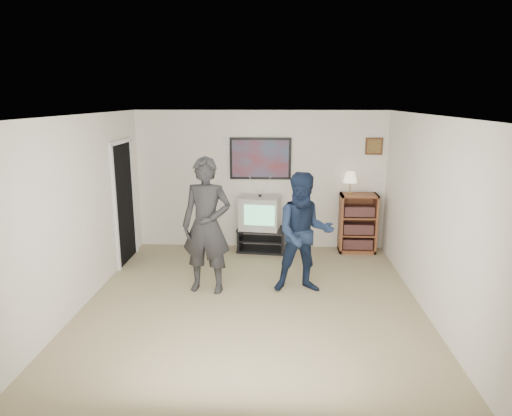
# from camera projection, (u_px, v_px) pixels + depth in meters

# --- Properties ---
(room_shell) EXTENTS (4.51, 5.00, 2.51)m
(room_shell) POSITION_uv_depth(u_px,v_px,m) (254.00, 208.00, 6.18)
(room_shell) COLOR #807251
(room_shell) RESTS_ON ground
(media_stand) EXTENTS (0.90, 0.56, 0.43)m
(media_stand) POSITION_uv_depth(u_px,v_px,m) (262.00, 239.00, 8.25)
(media_stand) COLOR black
(media_stand) RESTS_ON room_shell
(crt_television) EXTENTS (0.75, 0.66, 0.58)m
(crt_television) POSITION_uv_depth(u_px,v_px,m) (260.00, 212.00, 8.13)
(crt_television) COLOR #AFAEA9
(crt_television) RESTS_ON media_stand
(bookshelf) EXTENTS (0.65, 0.37, 1.06)m
(bookshelf) POSITION_uv_depth(u_px,v_px,m) (358.00, 223.00, 8.14)
(bookshelf) COLOR brown
(bookshelf) RESTS_ON room_shell
(table_lamp) EXTENTS (0.25, 0.25, 0.39)m
(table_lamp) POSITION_uv_depth(u_px,v_px,m) (350.00, 183.00, 8.02)
(table_lamp) COLOR #FFE9C1
(table_lamp) RESTS_ON bookshelf
(person_tall) EXTENTS (0.76, 0.56, 1.93)m
(person_tall) POSITION_uv_depth(u_px,v_px,m) (207.00, 226.00, 6.38)
(person_tall) COLOR black
(person_tall) RESTS_ON room_shell
(person_short) EXTENTS (0.89, 0.72, 1.72)m
(person_short) POSITION_uv_depth(u_px,v_px,m) (304.00, 233.00, 6.38)
(person_short) COLOR #141F38
(person_short) RESTS_ON room_shell
(controller_left) EXTENTS (0.06, 0.14, 0.04)m
(controller_left) POSITION_uv_depth(u_px,v_px,m) (208.00, 205.00, 6.53)
(controller_left) COLOR white
(controller_left) RESTS_ON person_tall
(controller_right) EXTENTS (0.05, 0.13, 0.04)m
(controller_right) POSITION_uv_depth(u_px,v_px,m) (300.00, 210.00, 6.54)
(controller_right) COLOR white
(controller_right) RESTS_ON person_short
(poster) EXTENTS (1.10, 0.03, 0.75)m
(poster) POSITION_uv_depth(u_px,v_px,m) (260.00, 159.00, 8.15)
(poster) COLOR black
(poster) RESTS_ON room_shell
(air_vent) EXTENTS (0.28, 0.02, 0.14)m
(air_vent) POSITION_uv_depth(u_px,v_px,m) (230.00, 142.00, 8.12)
(air_vent) COLOR white
(air_vent) RESTS_ON room_shell
(small_picture) EXTENTS (0.30, 0.03, 0.30)m
(small_picture) POSITION_uv_depth(u_px,v_px,m) (374.00, 146.00, 8.00)
(small_picture) COLOR #452816
(small_picture) RESTS_ON room_shell
(doorway) EXTENTS (0.03, 0.85, 2.00)m
(doorway) POSITION_uv_depth(u_px,v_px,m) (124.00, 203.00, 7.57)
(doorway) COLOR black
(doorway) RESTS_ON room_shell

